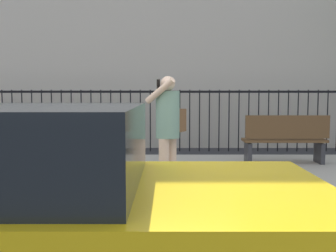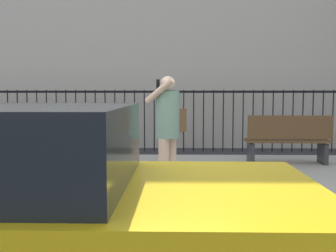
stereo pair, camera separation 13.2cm
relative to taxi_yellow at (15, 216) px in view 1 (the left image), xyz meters
name	(u,v)px [view 1 (the left image)]	position (x,y,z in m)	size (l,w,h in m)	color
ground_plane	(139,230)	(0.71, 1.70, -0.70)	(60.00, 60.00, 0.00)	#333338
sidewalk	(148,180)	(0.71, 3.90, -0.63)	(28.00, 4.40, 0.15)	#B2ADA3
iron_fence	(155,112)	(0.71, 7.60, 0.32)	(12.03, 0.04, 1.60)	black
taxi_yellow	(15,216)	(0.00, 0.00, 0.00)	(4.21, 1.87, 1.45)	yellow
pedestrian_on_phone	(169,124)	(1.06, 3.04, 0.39)	(0.61, 0.71, 1.62)	beige
street_bench	(285,138)	(3.32, 4.99, -0.05)	(1.60, 0.45, 0.95)	brown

